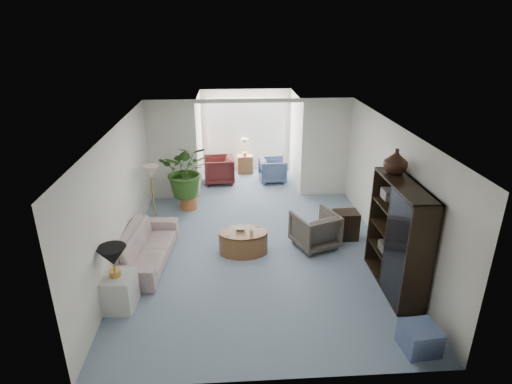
{
  "coord_description": "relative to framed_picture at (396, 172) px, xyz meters",
  "views": [
    {
      "loc": [
        -0.49,
        -7.0,
        4.22
      ],
      "look_at": [
        0.0,
        0.6,
        1.1
      ],
      "focal_mm": 29.51,
      "sensor_mm": 36.0,
      "label": 1
    }
  ],
  "objects": [
    {
      "name": "back_pier_left",
      "position": [
        -4.36,
        3.1,
        -0.45
      ],
      "size": [
        1.2,
        0.12,
        2.5
      ],
      "primitive_type": "cube",
      "color": "white",
      "rests_on": "ground"
    },
    {
      "name": "sunroom_table",
      "position": [
        -2.51,
        4.91,
        -1.43
      ],
      "size": [
        0.46,
        0.37,
        0.53
      ],
      "primitive_type": "cube",
      "rotation": [
        0.0,
        0.0,
        0.06
      ],
      "color": "brown",
      "rests_on": "ground"
    },
    {
      "name": "window_pane",
      "position": [
        -2.46,
        5.28,
        -0.3
      ],
      "size": [
        2.2,
        0.02,
        1.5
      ],
      "primitive_type": "cube",
      "color": "white"
    },
    {
      "name": "back_pier_right",
      "position": [
        -0.56,
        3.1,
        -0.45
      ],
      "size": [
        1.2,
        0.12,
        2.5
      ],
      "primitive_type": "cube",
      "color": "white",
      "rests_on": "ground"
    },
    {
      "name": "wingback_chair",
      "position": [
        -1.3,
        0.44,
        -1.33
      ],
      "size": [
        1.02,
        1.04,
        0.73
      ],
      "primitive_type": "imported",
      "rotation": [
        0.0,
        0.0,
        3.52
      ],
      "color": "#615A4D",
      "rests_on": "ground"
    },
    {
      "name": "side_table_dark",
      "position": [
        -0.6,
        0.74,
        -1.4
      ],
      "size": [
        0.5,
        0.41,
        0.59
      ],
      "primitive_type": "cube",
      "rotation": [
        0.0,
        0.0,
        0.03
      ],
      "color": "black",
      "rests_on": "ground"
    },
    {
      "name": "coffee_cup",
      "position": [
        -2.58,
        0.19,
        -1.21
      ],
      "size": [
        0.1,
        0.1,
        0.09
      ],
      "primitive_type": "imported",
      "rotation": [
        0.0,
        0.0,
        -0.12
      ],
      "color": "silver",
      "rests_on": "coffee_table"
    },
    {
      "name": "table_lamp",
      "position": [
        -4.76,
        -1.28,
        -0.77
      ],
      "size": [
        0.44,
        0.44,
        0.3
      ],
      "primitive_type": "cone",
      "color": "black",
      "rests_on": "end_table"
    },
    {
      "name": "floor",
      "position": [
        -2.46,
        0.1,
        -1.7
      ],
      "size": [
        6.0,
        6.0,
        0.0
      ],
      "primitive_type": "plane",
      "color": "#8195AB",
      "rests_on": "ground"
    },
    {
      "name": "sunroom_chair_blue",
      "position": [
        -1.76,
        4.16,
        -1.37
      ],
      "size": [
        0.77,
        0.75,
        0.66
      ],
      "primitive_type": "imported",
      "rotation": [
        0.0,
        0.0,
        1.63
      ],
      "color": "slate",
      "rests_on": "ground"
    },
    {
      "name": "back_header",
      "position": [
        -2.46,
        3.1,
        0.75
      ],
      "size": [
        2.6,
        0.12,
        0.1
      ],
      "primitive_type": "cube",
      "color": "white",
      "rests_on": "back_pier_left"
    },
    {
      "name": "coffee_bowl",
      "position": [
        -2.78,
        0.39,
        -1.22
      ],
      "size": [
        0.23,
        0.23,
        0.05
      ],
      "primitive_type": "imported",
      "rotation": [
        0.0,
        0.0,
        -0.12
      ],
      "color": "white",
      "rests_on": "coffee_table"
    },
    {
      "name": "sunroom_floor",
      "position": [
        -2.46,
        4.2,
        -1.7
      ],
      "size": [
        2.6,
        2.6,
        0.0
      ],
      "primitive_type": "plane",
      "color": "#8195AB",
      "rests_on": "ground"
    },
    {
      "name": "ottoman",
      "position": [
        -0.42,
        -2.49,
        -1.51
      ],
      "size": [
        0.51,
        0.51,
        0.37
      ],
      "primitive_type": "cube",
      "rotation": [
        0.0,
        0.0,
        0.1
      ],
      "color": "slate",
      "rests_on": "ground"
    },
    {
      "name": "house_plant",
      "position": [
        -3.98,
        2.46,
        -0.73
      ],
      "size": [
        1.17,
        1.02,
        1.3
      ],
      "primitive_type": "imported",
      "color": "#2F561D",
      "rests_on": "plant_pot"
    },
    {
      "name": "sofa",
      "position": [
        -4.56,
        0.07,
        -1.4
      ],
      "size": [
        1.0,
        2.15,
        0.61
      ],
      "primitive_type": "imported",
      "rotation": [
        0.0,
        0.0,
        1.48
      ],
      "color": "beige",
      "rests_on": "ground"
    },
    {
      "name": "sunroom_chair_maroon",
      "position": [
        -3.26,
        4.16,
        -1.33
      ],
      "size": [
        0.86,
        0.84,
        0.74
      ],
      "primitive_type": "imported",
      "rotation": [
        0.0,
        0.0,
        -1.51
      ],
      "color": "#581E21",
      "rests_on": "ground"
    },
    {
      "name": "window_blinds",
      "position": [
        -2.46,
        5.25,
        -0.3
      ],
      "size": [
        2.2,
        0.02,
        1.5
      ],
      "primitive_type": "cube",
      "color": "white"
    },
    {
      "name": "shelf_clutter",
      "position": [
        -0.28,
        -0.84,
        -0.61
      ],
      "size": [
        0.3,
        0.78,
        1.06
      ],
      "color": "#504E4B",
      "rests_on": "entertainment_cabinet"
    },
    {
      "name": "framed_picture",
      "position": [
        0.0,
        0.0,
        0.0
      ],
      "size": [
        0.04,
        0.5,
        0.4
      ],
      "primitive_type": "cube",
      "color": "beige"
    },
    {
      "name": "entertainment_cabinet",
      "position": [
        -0.23,
        -0.98,
        -0.77
      ],
      "size": [
        0.45,
        1.67,
        1.86
      ],
      "primitive_type": "cube",
      "color": "black",
      "rests_on": "ground"
    },
    {
      "name": "end_table",
      "position": [
        -4.76,
        -1.28,
        -1.41
      ],
      "size": [
        0.57,
        0.57,
        0.58
      ],
      "primitive_type": "cube",
      "rotation": [
        0.0,
        0.0,
        -0.09
      ],
      "color": "silver",
      "rests_on": "ground"
    },
    {
      "name": "coffee_table",
      "position": [
        -2.73,
        0.29,
        -1.47
      ],
      "size": [
        1.05,
        1.05,
        0.45
      ],
      "primitive_type": "cylinder",
      "rotation": [
        0.0,
        0.0,
        -0.12
      ],
      "color": "brown",
      "rests_on": "ground"
    },
    {
      "name": "floor_lamp",
      "position": [
        -4.62,
        1.6,
        -0.45
      ],
      "size": [
        0.36,
        0.36,
        0.28
      ],
      "primitive_type": "cone",
      "color": "beige",
      "rests_on": "ground"
    },
    {
      "name": "plant_pot",
      "position": [
        -3.98,
        2.46,
        -1.54
      ],
      "size": [
        0.4,
        0.4,
        0.32
      ],
      "primitive_type": "cylinder",
      "color": "#AE6132",
      "rests_on": "ground"
    },
    {
      "name": "cabinet_urn",
      "position": [
        -0.23,
        -0.48,
        0.37
      ],
      "size": [
        0.4,
        0.4,
        0.42
      ],
      "primitive_type": "imported",
      "color": "black",
      "rests_on": "entertainment_cabinet"
    }
  ]
}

